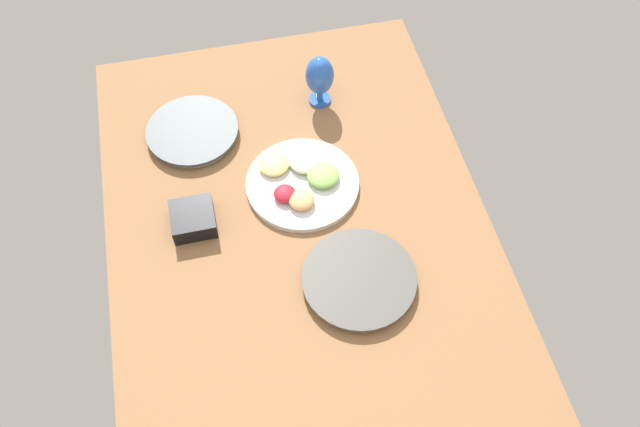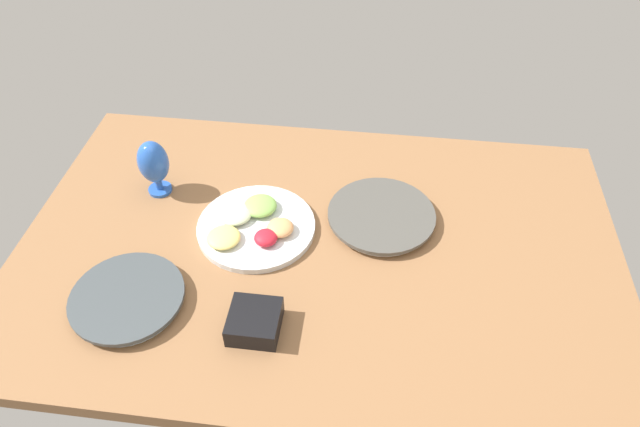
# 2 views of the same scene
# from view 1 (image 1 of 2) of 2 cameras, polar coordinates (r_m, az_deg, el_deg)

# --- Properties ---
(ground_plane) EXTENTS (1.60, 1.04, 0.04)m
(ground_plane) POSITION_cam_1_polar(r_m,az_deg,el_deg) (1.84, -1.51, -2.54)
(ground_plane) COLOR #8C603D
(dinner_plate_left) EXTENTS (0.28, 0.28, 0.03)m
(dinner_plate_left) POSITION_cam_1_polar(r_m,az_deg,el_deg) (2.07, -10.72, 6.79)
(dinner_plate_left) COLOR silver
(dinner_plate_left) RESTS_ON ground_plane
(dinner_plate_right) EXTENTS (0.30, 0.30, 0.03)m
(dinner_plate_right) POSITION_cam_1_polar(r_m,az_deg,el_deg) (1.75, 3.32, -5.61)
(dinner_plate_right) COLOR silver
(dinner_plate_right) RESTS_ON ground_plane
(fruit_platter) EXTENTS (0.32, 0.32, 0.05)m
(fruit_platter) POSITION_cam_1_polar(r_m,az_deg,el_deg) (1.92, -1.54, 2.77)
(fruit_platter) COLOR silver
(fruit_platter) RESTS_ON ground_plane
(hurricane_glass_blue) EXTENTS (0.09, 0.09, 0.17)m
(hurricane_glass_blue) POSITION_cam_1_polar(r_m,az_deg,el_deg) (2.07, -0.03, 11.48)
(hurricane_glass_blue) COLOR blue
(hurricane_glass_blue) RESTS_ON ground_plane
(square_bowl_black) EXTENTS (0.12, 0.12, 0.05)m
(square_bowl_black) POSITION_cam_1_polar(r_m,az_deg,el_deg) (1.86, -10.69, -0.40)
(square_bowl_black) COLOR black
(square_bowl_black) RESTS_ON ground_plane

